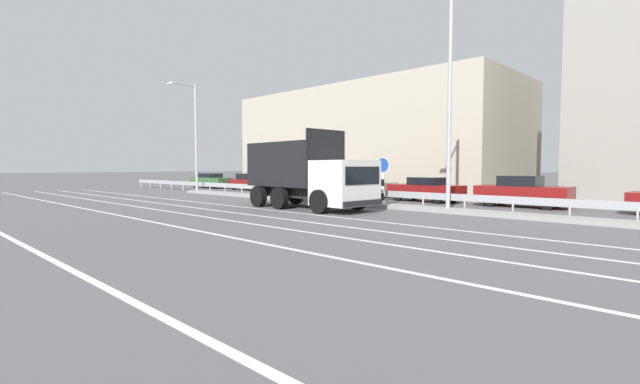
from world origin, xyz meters
name	(u,v)px	position (x,y,z in m)	size (l,w,h in m)	color
ground_plane	(298,206)	(0.00, 0.00, 0.00)	(320.00, 320.00, 0.00)	#565659
lane_strip_0	(280,211)	(1.23, -2.29, 0.00)	(53.29, 0.16, 0.01)	silver
lane_strip_1	(247,214)	(1.23, -4.14, 0.00)	(53.29, 0.16, 0.01)	silver
lane_strip_2	(212,218)	(1.23, -5.86, 0.00)	(53.29, 0.16, 0.01)	silver
lane_strip_3	(158,223)	(1.23, -8.05, 0.00)	(53.29, 0.16, 0.01)	silver
lane_strip_4	(9,238)	(1.23, -12.44, 0.00)	(53.29, 0.16, 0.01)	silver
median_island	(330,202)	(0.00, 2.46, 0.09)	(29.31, 1.10, 0.18)	gray
median_guardrail	(341,192)	(0.00, 3.38, 0.57)	(53.29, 0.09, 0.78)	#9EA0A5
dump_truck	(320,183)	(2.06, -0.53, 1.26)	(7.08, 3.04, 3.73)	silver
median_road_sign	(383,181)	(3.52, 2.46, 1.31)	(0.75, 0.16, 2.47)	white
street_lamp_0	(194,132)	(-14.35, 2.42, 4.71)	(0.71, 2.29, 8.45)	#ADADB2
street_lamp_1	(448,91)	(6.96, 2.44, 5.32)	(0.71, 2.27, 9.64)	#ADADB2
parked_car_0	(211,180)	(-19.74, 7.27, 0.73)	(4.58, 2.01, 1.41)	#335B33
parked_car_1	(249,182)	(-14.17, 7.53, 0.73)	(4.29, 1.94, 1.45)	maroon
parked_car_2	(296,184)	(-8.19, 7.58, 0.72)	(4.82, 1.90, 1.40)	maroon
parked_car_3	(364,185)	(-1.60, 7.61, 0.78)	(4.14, 2.06, 1.58)	gray
parked_car_4	(426,189)	(3.28, 7.09, 0.73)	(4.46, 2.07, 1.42)	maroon
parked_car_5	(522,191)	(8.51, 7.41, 0.79)	(4.37, 2.07, 1.57)	maroon
background_building_0	(375,141)	(-6.70, 15.72, 4.28)	(23.90, 11.15, 8.55)	#B7AD99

